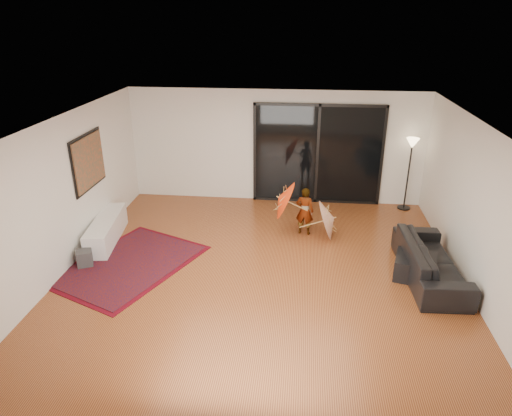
# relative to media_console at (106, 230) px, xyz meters

# --- Properties ---
(floor) EXTENTS (7.00, 7.00, 0.00)m
(floor) POSITION_rel_media_console_xyz_m (3.25, -0.89, -0.24)
(floor) COLOR #A1572C
(floor) RESTS_ON ground
(ceiling) EXTENTS (7.00, 7.00, 0.00)m
(ceiling) POSITION_rel_media_console_xyz_m (3.25, -0.89, 2.46)
(ceiling) COLOR white
(ceiling) RESTS_ON wall_back
(wall_back) EXTENTS (7.00, 0.00, 7.00)m
(wall_back) POSITION_rel_media_console_xyz_m (3.25, 2.61, 1.11)
(wall_back) COLOR silver
(wall_back) RESTS_ON floor
(wall_front) EXTENTS (7.00, 0.00, 7.00)m
(wall_front) POSITION_rel_media_console_xyz_m (3.25, -4.39, 1.11)
(wall_front) COLOR silver
(wall_front) RESTS_ON floor
(wall_left) EXTENTS (0.00, 7.00, 7.00)m
(wall_left) POSITION_rel_media_console_xyz_m (-0.25, -0.89, 1.11)
(wall_left) COLOR silver
(wall_left) RESTS_ON floor
(wall_right) EXTENTS (0.00, 7.00, 7.00)m
(wall_right) POSITION_rel_media_console_xyz_m (6.75, -0.89, 1.11)
(wall_right) COLOR silver
(wall_right) RESTS_ON floor
(sliding_door) EXTENTS (3.06, 0.07, 2.40)m
(sliding_door) POSITION_rel_media_console_xyz_m (4.25, 2.58, 0.96)
(sliding_door) COLOR black
(sliding_door) RESTS_ON wall_back
(painting) EXTENTS (0.04, 1.28, 1.08)m
(painting) POSITION_rel_media_console_xyz_m (-0.21, 0.11, 1.41)
(painting) COLOR black
(painting) RESTS_ON wall_left
(media_console) EXTENTS (0.67, 1.78, 0.48)m
(media_console) POSITION_rel_media_console_xyz_m (0.00, 0.00, 0.00)
(media_console) COLOR white
(media_console) RESTS_ON floor
(speaker) EXTENTS (0.36, 0.36, 0.31)m
(speaker) POSITION_rel_media_console_xyz_m (0.00, -1.01, -0.09)
(speaker) COLOR #424244
(speaker) RESTS_ON floor
(persian_rug) EXTENTS (2.78, 3.16, 0.02)m
(persian_rug) POSITION_rel_media_console_xyz_m (0.78, -0.89, -0.23)
(persian_rug) COLOR #520713
(persian_rug) RESTS_ON floor
(sofa) EXTENTS (0.96, 2.25, 0.65)m
(sofa) POSITION_rel_media_console_xyz_m (6.20, -0.74, 0.08)
(sofa) COLOR black
(sofa) RESTS_ON floor
(ottoman) EXTENTS (0.83, 0.83, 0.39)m
(ottoman) POSITION_rel_media_console_xyz_m (5.95, -0.76, -0.05)
(ottoman) COLOR black
(ottoman) RESTS_ON floor
(floor_lamp) EXTENTS (0.29, 0.29, 1.71)m
(floor_lamp) POSITION_rel_media_console_xyz_m (6.35, 2.36, 1.11)
(floor_lamp) COLOR black
(floor_lamp) RESTS_ON floor
(child) EXTENTS (0.42, 0.32, 1.02)m
(child) POSITION_rel_media_console_xyz_m (3.99, 0.76, 0.27)
(child) COLOR #999999
(child) RESTS_ON floor
(parasol_orange) EXTENTS (0.49, 0.83, 0.86)m
(parasol_orange) POSITION_rel_media_console_xyz_m (3.44, 0.71, 0.49)
(parasol_orange) COLOR red
(parasol_orange) RESTS_ON child
(parasol_white) EXTENTS (0.53, 0.83, 0.90)m
(parasol_white) POSITION_rel_media_console_xyz_m (4.59, 0.61, 0.26)
(parasol_white) COLOR silver
(parasol_white) RESTS_ON floor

